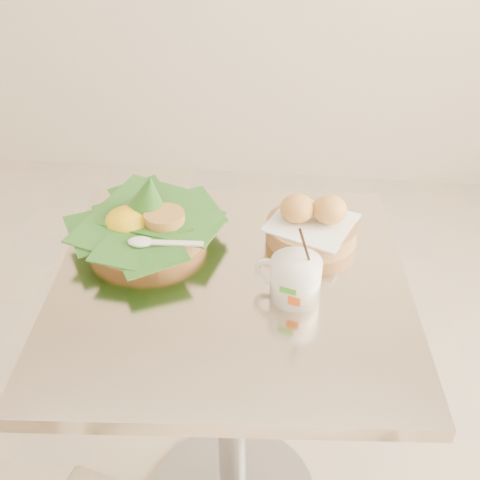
# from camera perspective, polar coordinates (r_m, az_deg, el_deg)

# --- Properties ---
(floor) EXTENTS (3.60, 3.60, 0.00)m
(floor) POSITION_cam_1_polar(r_m,az_deg,el_deg) (1.81, -7.07, -21.37)
(floor) COLOR #C1B09B
(floor) RESTS_ON ground
(cafe_table) EXTENTS (0.76, 0.76, 0.75)m
(cafe_table) POSITION_cam_1_polar(r_m,az_deg,el_deg) (1.34, -0.79, -11.24)
(cafe_table) COLOR gray
(cafe_table) RESTS_ON floor
(rice_basket) EXTENTS (0.32, 0.32, 0.16)m
(rice_basket) POSITION_cam_1_polar(r_m,az_deg,el_deg) (1.31, -8.94, 1.87)
(rice_basket) COLOR #B8834E
(rice_basket) RESTS_ON cafe_table
(bread_basket) EXTENTS (0.22, 0.22, 0.10)m
(bread_basket) POSITION_cam_1_polar(r_m,az_deg,el_deg) (1.30, 6.82, 1.51)
(bread_basket) COLOR #B8834E
(bread_basket) RESTS_ON cafe_table
(coffee_mug) EXTENTS (0.13, 0.10, 0.16)m
(coffee_mug) POSITION_cam_1_polar(r_m,az_deg,el_deg) (1.13, 5.17, -3.57)
(coffee_mug) COLOR white
(coffee_mug) RESTS_ON cafe_table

